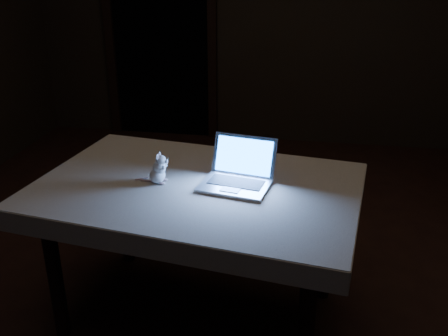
# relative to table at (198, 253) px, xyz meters

# --- Properties ---
(floor) EXTENTS (5.00, 5.00, 0.00)m
(floor) POSITION_rel_table_xyz_m (0.18, 0.09, -0.35)
(floor) COLOR black
(floor) RESTS_ON ground
(doorway) EXTENTS (1.06, 0.36, 2.13)m
(doorway) POSITION_rel_table_xyz_m (-0.92, 2.59, 0.71)
(doorway) COLOR black
(doorway) RESTS_ON back_wall
(table) EXTENTS (1.41, 1.01, 0.70)m
(table) POSITION_rel_table_xyz_m (0.00, 0.00, 0.00)
(table) COLOR black
(table) RESTS_ON floor
(tablecloth) EXTENTS (1.47, 1.04, 0.09)m
(tablecloth) POSITION_rel_table_xyz_m (-0.09, -0.02, 0.31)
(tablecloth) COLOR beige
(tablecloth) RESTS_ON table
(laptop) EXTENTS (0.33, 0.30, 0.20)m
(laptop) POSITION_rel_table_xyz_m (0.17, -0.01, 0.46)
(laptop) COLOR #A3A2A7
(laptop) RESTS_ON tablecloth
(plush_mouse) EXTENTS (0.13, 0.13, 0.14)m
(plush_mouse) POSITION_rel_table_xyz_m (-0.17, -0.01, 0.43)
(plush_mouse) COLOR white
(plush_mouse) RESTS_ON tablecloth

